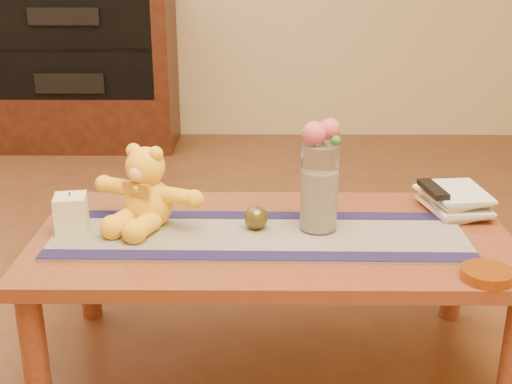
{
  "coord_description": "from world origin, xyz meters",
  "views": [
    {
      "loc": [
        -0.04,
        -1.81,
        1.25
      ],
      "look_at": [
        -0.05,
        0.0,
        0.58
      ],
      "focal_mm": 46.99,
      "sensor_mm": 36.0,
      "label": 1
    }
  ],
  "objects_px": {
    "bronze_ball": "(256,218)",
    "book_bottom": "(430,210)",
    "pillar_candle": "(71,213)",
    "glass_vase": "(319,188)",
    "amber_dish": "(487,274)",
    "tv_remote": "(433,189)",
    "teddy_bear": "(148,187)"
  },
  "relations": [
    {
      "from": "bronze_ball",
      "to": "tv_remote",
      "type": "relative_size",
      "value": 0.45
    },
    {
      "from": "glass_vase",
      "to": "amber_dish",
      "type": "bearing_deg",
      "value": -36.8
    },
    {
      "from": "bronze_ball",
      "to": "amber_dish",
      "type": "height_order",
      "value": "bronze_ball"
    },
    {
      "from": "pillar_candle",
      "to": "tv_remote",
      "type": "distance_m",
      "value": 1.1
    },
    {
      "from": "glass_vase",
      "to": "amber_dish",
      "type": "relative_size",
      "value": 1.98
    },
    {
      "from": "book_bottom",
      "to": "pillar_candle",
      "type": "bearing_deg",
      "value": 176.67
    },
    {
      "from": "teddy_bear",
      "to": "tv_remote",
      "type": "bearing_deg",
      "value": 30.25
    },
    {
      "from": "pillar_candle",
      "to": "bronze_ball",
      "type": "distance_m",
      "value": 0.54
    },
    {
      "from": "bronze_ball",
      "to": "tv_remote",
      "type": "bearing_deg",
      "value": 13.89
    },
    {
      "from": "teddy_bear",
      "to": "glass_vase",
      "type": "bearing_deg",
      "value": 19.5
    },
    {
      "from": "teddy_bear",
      "to": "pillar_candle",
      "type": "relative_size",
      "value": 3.14
    },
    {
      "from": "pillar_candle",
      "to": "book_bottom",
      "type": "height_order",
      "value": "pillar_candle"
    },
    {
      "from": "bronze_ball",
      "to": "book_bottom",
      "type": "bearing_deg",
      "value": 14.89
    },
    {
      "from": "teddy_bear",
      "to": "pillar_candle",
      "type": "bearing_deg",
      "value": -140.29
    },
    {
      "from": "book_bottom",
      "to": "amber_dish",
      "type": "height_order",
      "value": "amber_dish"
    },
    {
      "from": "glass_vase",
      "to": "amber_dish",
      "type": "height_order",
      "value": "glass_vase"
    },
    {
      "from": "teddy_bear",
      "to": "tv_remote",
      "type": "relative_size",
      "value": 2.14
    },
    {
      "from": "tv_remote",
      "to": "teddy_bear",
      "type": "bearing_deg",
      "value": 177.22
    },
    {
      "from": "pillar_candle",
      "to": "glass_vase",
      "type": "distance_m",
      "value": 0.73
    },
    {
      "from": "book_bottom",
      "to": "tv_remote",
      "type": "height_order",
      "value": "tv_remote"
    },
    {
      "from": "amber_dish",
      "to": "tv_remote",
      "type": "bearing_deg",
      "value": 94.93
    },
    {
      "from": "book_bottom",
      "to": "glass_vase",
      "type": "bearing_deg",
      "value": -170.33
    },
    {
      "from": "bronze_ball",
      "to": "teddy_bear",
      "type": "bearing_deg",
      "value": 172.66
    },
    {
      "from": "pillar_candle",
      "to": "book_bottom",
      "type": "relative_size",
      "value": 0.49
    },
    {
      "from": "teddy_bear",
      "to": "bronze_ball",
      "type": "distance_m",
      "value": 0.34
    },
    {
      "from": "teddy_bear",
      "to": "glass_vase",
      "type": "relative_size",
      "value": 1.32
    },
    {
      "from": "tv_remote",
      "to": "amber_dish",
      "type": "height_order",
      "value": "tv_remote"
    },
    {
      "from": "pillar_candle",
      "to": "book_bottom",
      "type": "distance_m",
      "value": 1.1
    },
    {
      "from": "book_bottom",
      "to": "tv_remote",
      "type": "bearing_deg",
      "value": -93.0
    },
    {
      "from": "teddy_bear",
      "to": "bronze_ball",
      "type": "height_order",
      "value": "teddy_bear"
    },
    {
      "from": "teddy_bear",
      "to": "amber_dish",
      "type": "xyz_separation_m",
      "value": [
        0.91,
        -0.34,
        -0.11
      ]
    },
    {
      "from": "teddy_bear",
      "to": "amber_dish",
      "type": "distance_m",
      "value": 0.98
    }
  ]
}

